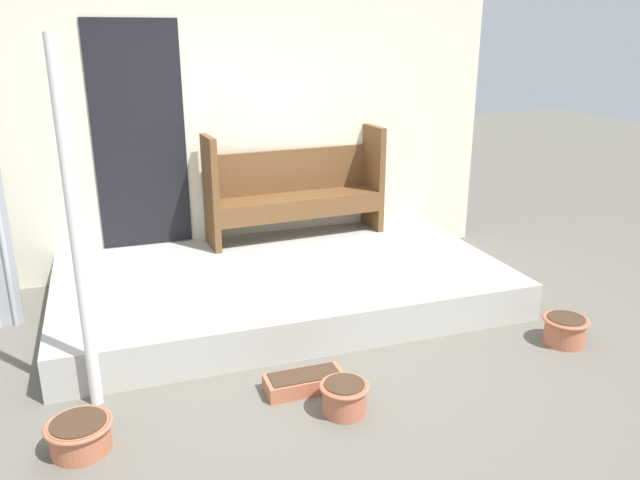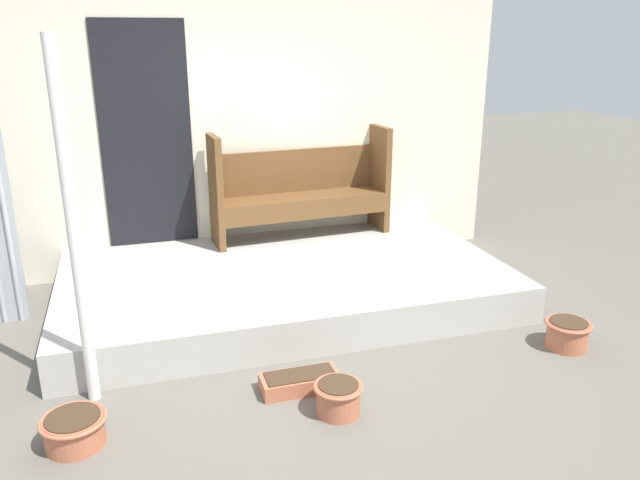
{
  "view_description": "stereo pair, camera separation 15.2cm",
  "coord_description": "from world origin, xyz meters",
  "px_view_note": "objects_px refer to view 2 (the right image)",
  "views": [
    {
      "loc": [
        -1.2,
        -3.71,
        2.18
      ],
      "look_at": [
        0.22,
        0.36,
        0.75
      ],
      "focal_mm": 35.0,
      "sensor_mm": 36.0,
      "label": 1
    },
    {
      "loc": [
        -1.06,
        -3.76,
        2.18
      ],
      "look_at": [
        0.22,
        0.36,
        0.75
      ],
      "focal_mm": 35.0,
      "sensor_mm": 36.0,
      "label": 2
    }
  ],
  "objects_px": {
    "planter_box_rect": "(300,382)",
    "flower_pot_left": "(74,429)",
    "flower_pot_right": "(567,333)",
    "bench": "(300,186)",
    "flower_pot_middle": "(338,397)",
    "support_post": "(73,232)"
  },
  "relations": [
    {
      "from": "planter_box_rect",
      "to": "flower_pot_left",
      "type": "bearing_deg",
      "value": -172.44
    },
    {
      "from": "flower_pot_left",
      "to": "flower_pot_right",
      "type": "height_order",
      "value": "flower_pot_right"
    },
    {
      "from": "bench",
      "to": "flower_pot_left",
      "type": "height_order",
      "value": "bench"
    },
    {
      "from": "flower_pot_middle",
      "to": "planter_box_rect",
      "type": "height_order",
      "value": "flower_pot_middle"
    },
    {
      "from": "bench",
      "to": "flower_pot_middle",
      "type": "bearing_deg",
      "value": -104.33
    },
    {
      "from": "support_post",
      "to": "flower_pot_left",
      "type": "relative_size",
      "value": 5.98
    },
    {
      "from": "bench",
      "to": "flower_pot_middle",
      "type": "xyz_separation_m",
      "value": [
        -0.48,
        -2.54,
        -0.69
      ]
    },
    {
      "from": "flower_pot_left",
      "to": "flower_pot_right",
      "type": "xyz_separation_m",
      "value": [
        3.36,
        0.15,
        0.01
      ]
    },
    {
      "from": "flower_pot_middle",
      "to": "flower_pot_right",
      "type": "xyz_separation_m",
      "value": [
        1.86,
        0.29,
        0.01
      ]
    },
    {
      "from": "flower_pot_middle",
      "to": "bench",
      "type": "bearing_deg",
      "value": 79.33
    },
    {
      "from": "support_post",
      "to": "planter_box_rect",
      "type": "xyz_separation_m",
      "value": [
        1.26,
        -0.28,
        -1.04
      ]
    },
    {
      "from": "support_post",
      "to": "flower_pot_right",
      "type": "bearing_deg",
      "value": -5.49
    },
    {
      "from": "support_post",
      "to": "flower_pot_left",
      "type": "bearing_deg",
      "value": -100.34
    },
    {
      "from": "planter_box_rect",
      "to": "flower_pot_middle",
      "type": "bearing_deg",
      "value": -65.06
    },
    {
      "from": "flower_pot_middle",
      "to": "planter_box_rect",
      "type": "relative_size",
      "value": 0.6
    },
    {
      "from": "flower_pot_right",
      "to": "planter_box_rect",
      "type": "height_order",
      "value": "flower_pot_right"
    },
    {
      "from": "bench",
      "to": "planter_box_rect",
      "type": "bearing_deg",
      "value": -109.45
    },
    {
      "from": "support_post",
      "to": "bench",
      "type": "relative_size",
      "value": 1.27
    },
    {
      "from": "flower_pot_middle",
      "to": "planter_box_rect",
      "type": "bearing_deg",
      "value": 114.94
    },
    {
      "from": "flower_pot_right",
      "to": "planter_box_rect",
      "type": "distance_m",
      "value": 2.01
    },
    {
      "from": "support_post",
      "to": "flower_pot_right",
      "type": "xyz_separation_m",
      "value": [
        3.27,
        -0.31,
        -0.98
      ]
    },
    {
      "from": "flower_pot_left",
      "to": "flower_pot_middle",
      "type": "relative_size",
      "value": 1.2
    }
  ]
}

